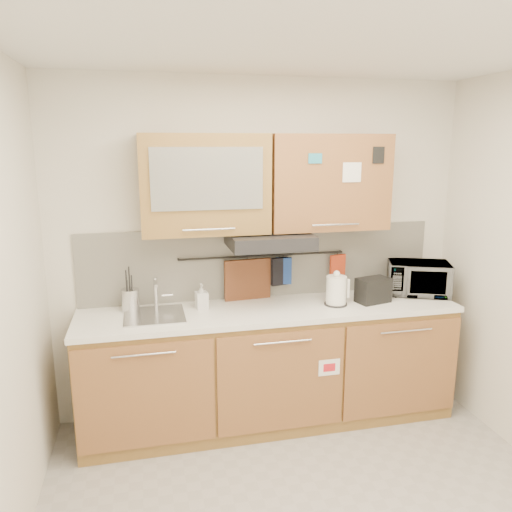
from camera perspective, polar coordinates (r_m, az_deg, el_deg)
ceiling at (r=2.44m, az=9.75°, el=24.09°), size 3.20×3.20×0.00m
wall_back at (r=3.91m, az=0.62°, el=0.76°), size 3.20×0.00×3.20m
base_cabinet at (r=3.92m, az=1.67°, el=-13.07°), size 2.80×0.64×0.88m
countertop at (r=3.73m, az=1.73°, el=-6.23°), size 2.82×0.62×0.04m
backsplash at (r=3.92m, az=0.66°, el=-0.70°), size 2.80×0.02×0.56m
upper_cabinets at (r=3.67m, az=1.22°, el=8.33°), size 1.82×0.37×0.70m
range_hood at (r=3.65m, az=1.54°, el=1.81°), size 0.60×0.46×0.10m
sink at (r=3.63m, az=-11.51°, el=-6.63°), size 0.42×0.40×0.26m
utensil_rail at (r=3.87m, az=0.79°, el=0.03°), size 1.30×0.02×0.02m
utensil_crock at (r=3.75m, az=-14.16°, el=-4.85°), size 0.14×0.14×0.33m
kettle at (r=3.81m, az=9.16°, el=-4.00°), size 0.19×0.17×0.27m
toaster at (r=3.93m, az=13.24°, el=-3.79°), size 0.28×0.20×0.19m
microwave at (r=4.23m, az=18.06°, el=-2.43°), size 0.55×0.47×0.26m
soap_bottle at (r=3.70m, az=-6.23°, el=-4.61°), size 0.10×0.10×0.19m
cutting_board at (r=3.89m, az=-0.96°, el=-3.65°), size 0.37×0.06×0.45m
oven_mitt at (r=3.93m, az=3.16°, el=-1.69°), size 0.13×0.06×0.21m
dark_pouch at (r=3.92m, az=2.72°, el=-1.77°), size 0.14×0.07×0.22m
pot_holder at (r=4.07m, az=9.31°, el=-1.04°), size 0.14×0.05×0.17m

